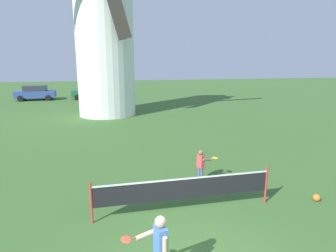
# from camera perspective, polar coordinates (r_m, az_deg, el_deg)

# --- Properties ---
(windmill) EXTENTS (9.85, 4.96, 15.24)m
(windmill) POSITION_cam_1_polar(r_m,az_deg,el_deg) (22.92, -12.47, 19.58)
(windmill) COLOR white
(windmill) RESTS_ON ground_plane
(tennis_net) EXTENTS (4.94, 0.06, 1.10)m
(tennis_net) POSITION_cam_1_polar(r_m,az_deg,el_deg) (8.00, 3.30, -12.20)
(tennis_net) COLOR red
(tennis_net) RESTS_ON ground_plane
(player_near) EXTENTS (0.82, 0.46, 1.39)m
(player_near) POSITION_cam_1_polar(r_m,az_deg,el_deg) (5.61, -1.69, -22.70)
(player_near) COLOR slate
(player_near) RESTS_ON ground_plane
(player_far) EXTENTS (0.76, 0.37, 1.14)m
(player_far) POSITION_cam_1_polar(r_m,az_deg,el_deg) (9.96, 6.55, -7.39)
(player_far) COLOR slate
(player_far) RESTS_ON ground_plane
(stray_ball) EXTENTS (0.22, 0.22, 0.22)m
(stray_ball) POSITION_cam_1_polar(r_m,az_deg,el_deg) (9.85, 27.14, -12.38)
(stray_ball) COLOR orange
(stray_ball) RESTS_ON ground_plane
(parked_car_blue) EXTENTS (4.04, 1.96, 1.56)m
(parked_car_blue) POSITION_cam_1_polar(r_m,az_deg,el_deg) (34.28, -24.57, 5.99)
(parked_car_blue) COLOR #334C99
(parked_car_blue) RESTS_ON ground_plane
(parked_car_green) EXTENTS (4.10, 1.95, 1.56)m
(parked_car_green) POSITION_cam_1_polar(r_m,az_deg,el_deg) (33.46, -14.95, 6.56)
(parked_car_green) COLOR #1E6638
(parked_car_green) RESTS_ON ground_plane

